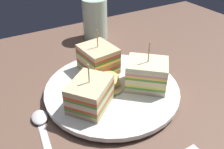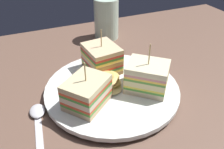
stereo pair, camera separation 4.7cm
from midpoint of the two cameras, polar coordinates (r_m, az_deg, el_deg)
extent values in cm
cube|color=brown|center=(50.02, 2.68, -5.42)|extent=(121.54, 79.39, 1.80)
cylinder|color=white|center=(49.22, 2.72, -4.26)|extent=(17.13, 17.13, 0.77)
cylinder|color=white|center=(48.69, 2.75, -3.48)|extent=(27.62, 27.62, 0.94)
cube|color=#E2C484|center=(53.53, 0.04, 1.63)|extent=(7.49, 8.58, 0.91)
cube|color=#9E7242|center=(50.74, 2.19, -0.43)|extent=(6.56, 1.00, 0.91)
cube|color=#F0D64F|center=(53.15, 0.04, 2.28)|extent=(7.49, 8.58, 0.52)
cube|color=#437E3E|center=(52.87, 0.04, 2.76)|extent=(7.49, 8.58, 0.52)
cube|color=red|center=(52.61, 0.04, 3.24)|extent=(7.49, 8.58, 0.52)
cube|color=beige|center=(52.24, 0.04, 3.92)|extent=(7.49, 8.58, 0.91)
cube|color=#B2844C|center=(49.38, 2.25, 1.94)|extent=(6.56, 1.00, 0.91)
cube|color=#F5D654|center=(51.88, 0.04, 4.60)|extent=(7.49, 8.58, 0.52)
cube|color=#407E32|center=(51.63, 0.04, 5.11)|extent=(7.49, 8.58, 0.52)
cube|color=red|center=(51.38, 0.04, 5.62)|extent=(7.49, 8.58, 0.52)
cube|color=beige|center=(51.04, 0.04, 6.32)|extent=(7.49, 8.58, 0.91)
cylinder|color=tan|center=(49.96, 0.04, 8.78)|extent=(0.24, 0.24, 3.92)
cube|color=#D9B687|center=(43.98, -3.00, -6.63)|extent=(10.14, 9.89, 1.05)
cube|color=#9E7242|center=(46.58, -0.56, -3.89)|extent=(4.12, 5.05, 1.05)
cube|color=#4F9635|center=(43.47, -3.03, -5.84)|extent=(10.14, 9.89, 0.53)
cube|color=#DD492A|center=(43.13, -3.05, -5.29)|extent=(10.14, 9.89, 0.53)
cube|color=beige|center=(42.63, -3.08, -4.47)|extent=(10.14, 9.89, 1.05)
cube|color=#9E7242|center=(45.30, -0.58, -1.78)|extent=(4.12, 5.05, 1.05)
cube|color=#449438|center=(42.15, -3.11, -3.63)|extent=(10.14, 9.89, 0.53)
cube|color=#E14A26|center=(41.82, -3.13, -3.05)|extent=(10.14, 9.89, 0.53)
cube|color=beige|center=(41.35, -3.17, -2.18)|extent=(10.14, 9.89, 1.05)
cylinder|color=tan|center=(40.01, -3.27, 0.53)|extent=(0.24, 0.24, 3.64)
cube|color=beige|center=(48.45, 11.09, -2.85)|extent=(10.20, 10.07, 1.15)
cube|color=#9E7242|center=(48.84, 6.60, -2.03)|extent=(4.41, 4.94, 1.15)
cube|color=#4C9A39|center=(47.97, 11.19, -2.07)|extent=(10.20, 10.07, 0.47)
cube|color=yellow|center=(47.70, 11.25, -1.62)|extent=(10.20, 10.07, 0.47)
cube|color=beige|center=(47.24, 11.36, -0.82)|extent=(10.20, 10.07, 1.15)
cube|color=#B2844C|center=(47.64, 6.77, 0.00)|extent=(4.41, 4.94, 1.15)
cube|color=#569637|center=(46.79, 11.47, 0.00)|extent=(10.20, 10.07, 0.47)
cube|color=yellow|center=(46.54, 11.53, 0.47)|extent=(10.20, 10.07, 0.47)
cube|color=pink|center=(46.29, 11.60, 0.96)|extent=(10.20, 10.07, 0.47)
cube|color=beige|center=(45.86, 11.71, 1.80)|extent=(10.20, 10.07, 1.15)
cylinder|color=tan|center=(44.51, 12.11, 4.74)|extent=(0.24, 0.24, 4.24)
cylinder|color=#E0B156|center=(48.11, -0.35, -2.82)|extent=(4.72, 4.72, 0.67)
cylinder|color=#E1D283|center=(47.11, 2.60, -3.22)|extent=(5.14, 5.09, 1.23)
cylinder|color=#E3C066|center=(47.72, 2.73, -2.23)|extent=(4.19, 4.18, 0.83)
cylinder|color=#F0CB83|center=(47.23, 1.55, -1.23)|extent=(4.43, 4.41, 0.90)
cylinder|color=#E1C362|center=(48.49, 2.45, -0.40)|extent=(5.52, 5.54, 0.97)
cylinder|color=#DCBC5A|center=(45.82, 1.61, -0.75)|extent=(3.56, 3.56, 0.65)
cube|color=silver|center=(41.82, -14.21, -14.69)|extent=(2.21, 10.25, 0.25)
ellipsoid|color=silver|center=(46.36, -15.11, -8.34)|extent=(3.25, 4.25, 1.00)
cylinder|color=silver|center=(70.80, 0.54, 13.44)|extent=(7.21, 7.21, 11.87)
cylinder|color=#F4B648|center=(72.13, 0.52, 10.79)|extent=(6.63, 6.63, 4.75)
camera|label=1|loc=(0.02, -87.14, 1.94)|focal=37.50mm
camera|label=2|loc=(0.02, 92.86, -1.94)|focal=37.50mm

